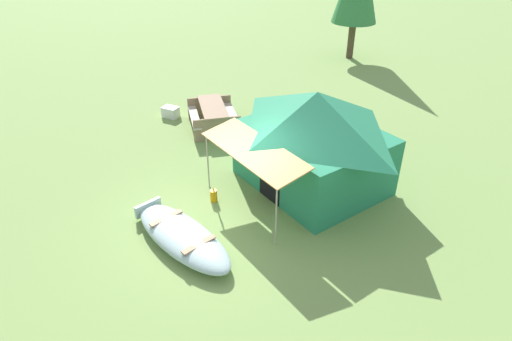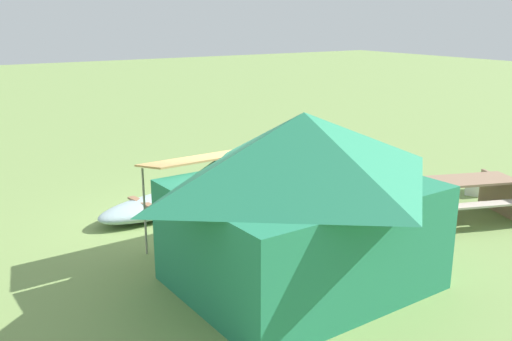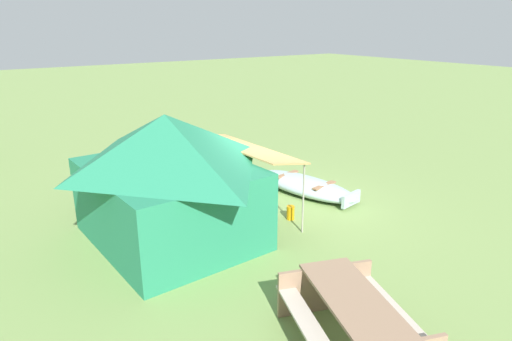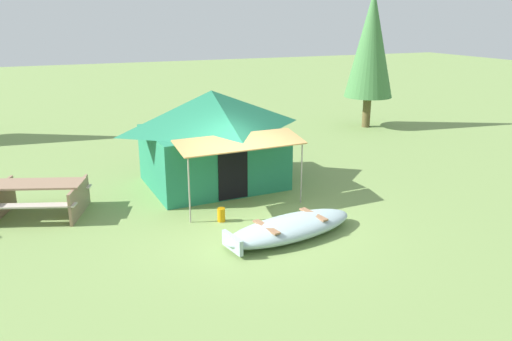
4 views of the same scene
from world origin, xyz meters
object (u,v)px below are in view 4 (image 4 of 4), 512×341
object	(u,v)px
pine_tree_back_right	(371,44)
fuel_can	(221,215)
picnic_table	(39,195)
canvas_cabin_tent	(213,137)
beached_rowboat	(290,227)

from	to	relation	value
pine_tree_back_right	fuel_can	bearing A→B (deg)	-140.92
picnic_table	fuel_can	bearing A→B (deg)	-28.07
canvas_cabin_tent	fuel_can	xyz separation A→B (m)	(-0.65, -2.50, -1.14)
canvas_cabin_tent	picnic_table	size ratio (longest dim) A/B	1.69
beached_rowboat	picnic_table	xyz separation A→B (m)	(-4.65, 3.24, 0.28)
beached_rowboat	canvas_cabin_tent	world-z (taller)	canvas_cabin_tent
picnic_table	canvas_cabin_tent	bearing A→B (deg)	7.55
canvas_cabin_tent	pine_tree_back_right	xyz separation A→B (m)	(7.93, 4.46, 1.95)
beached_rowboat	picnic_table	bearing A→B (deg)	145.14
beached_rowboat	pine_tree_back_right	world-z (taller)	pine_tree_back_right
fuel_can	picnic_table	bearing A→B (deg)	151.93
canvas_cabin_tent	fuel_can	bearing A→B (deg)	-104.49
canvas_cabin_tent	pine_tree_back_right	size ratio (longest dim) A/B	0.74
fuel_can	pine_tree_back_right	world-z (taller)	pine_tree_back_right
fuel_can	pine_tree_back_right	size ratio (longest dim) A/B	0.06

